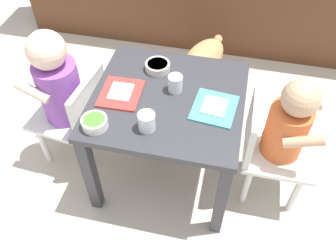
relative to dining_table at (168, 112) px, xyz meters
name	(u,v)px	position (x,y,z in m)	size (l,w,h in m)	color
ground_plane	(168,169)	(0.00, 0.00, -0.39)	(7.00, 7.00, 0.00)	beige
dining_table	(168,112)	(0.00, 0.00, 0.00)	(0.58, 0.56, 0.47)	#333338
seated_child_left	(61,88)	(-0.45, 0.01, 0.03)	(0.31, 0.31, 0.68)	silver
seated_child_right	(283,129)	(0.45, 0.01, 0.00)	(0.28, 0.28, 0.62)	silver
dog	(199,62)	(0.04, 0.60, -0.20)	(0.29, 0.46, 0.29)	tan
food_tray_left	(121,93)	(-0.18, -0.02, 0.09)	(0.16, 0.18, 0.02)	red
food_tray_right	(214,108)	(0.18, -0.02, 0.09)	(0.17, 0.19, 0.02)	#4CC6BC
water_cup_left	(147,122)	(-0.04, -0.17, 0.11)	(0.06, 0.06, 0.07)	white
water_cup_right	(175,84)	(0.02, 0.05, 0.11)	(0.06, 0.06, 0.07)	white
cereal_bowl_right_side	(95,122)	(-0.22, -0.20, 0.10)	(0.09, 0.09, 0.04)	white
cereal_bowl_left_side	(158,66)	(-0.08, 0.15, 0.10)	(0.10, 0.10, 0.03)	silver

